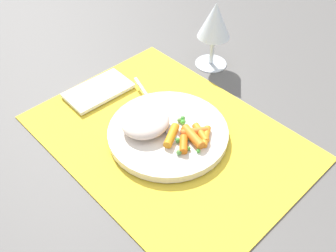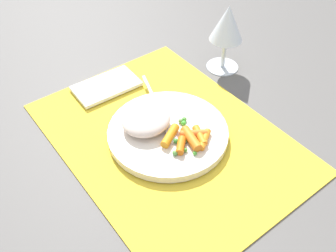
# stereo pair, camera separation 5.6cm
# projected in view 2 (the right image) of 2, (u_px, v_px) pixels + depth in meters

# --- Properties ---
(ground_plane) EXTENTS (2.40, 2.40, 0.00)m
(ground_plane) POSITION_uv_depth(u_px,v_px,m) (168.00, 137.00, 0.74)
(ground_plane) COLOR #565451
(placemat) EXTENTS (0.51, 0.38, 0.01)m
(placemat) POSITION_uv_depth(u_px,v_px,m) (168.00, 136.00, 0.74)
(placemat) COLOR gold
(placemat) RESTS_ON ground_plane
(plate) EXTENTS (0.23, 0.23, 0.02)m
(plate) POSITION_uv_depth(u_px,v_px,m) (168.00, 133.00, 0.73)
(plate) COLOR silver
(plate) RESTS_ON placemat
(rice_mound) EXTENTS (0.09, 0.09, 0.03)m
(rice_mound) POSITION_uv_depth(u_px,v_px,m) (146.00, 120.00, 0.72)
(rice_mound) COLOR beige
(rice_mound) RESTS_ON plate
(carrot_portion) EXTENTS (0.08, 0.10, 0.02)m
(carrot_portion) POSITION_uv_depth(u_px,v_px,m) (189.00, 138.00, 0.70)
(carrot_portion) COLOR orange
(carrot_portion) RESTS_ON plate
(pea_scatter) EXTENTS (0.08, 0.08, 0.01)m
(pea_scatter) POSITION_uv_depth(u_px,v_px,m) (184.00, 137.00, 0.71)
(pea_scatter) COLOR #588D3D
(pea_scatter) RESTS_ON plate
(fork) EXTENTS (0.20, 0.08, 0.01)m
(fork) POSITION_uv_depth(u_px,v_px,m) (161.00, 113.00, 0.75)
(fork) COLOR silver
(fork) RESTS_ON plate
(wine_glass) EXTENTS (0.08, 0.08, 0.16)m
(wine_glass) POSITION_uv_depth(u_px,v_px,m) (227.00, 26.00, 0.83)
(wine_glass) COLOR silver
(wine_glass) RESTS_ON ground_plane
(napkin) EXTENTS (0.09, 0.14, 0.01)m
(napkin) POSITION_uv_depth(u_px,v_px,m) (106.00, 86.00, 0.84)
(napkin) COLOR white
(napkin) RESTS_ON placemat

